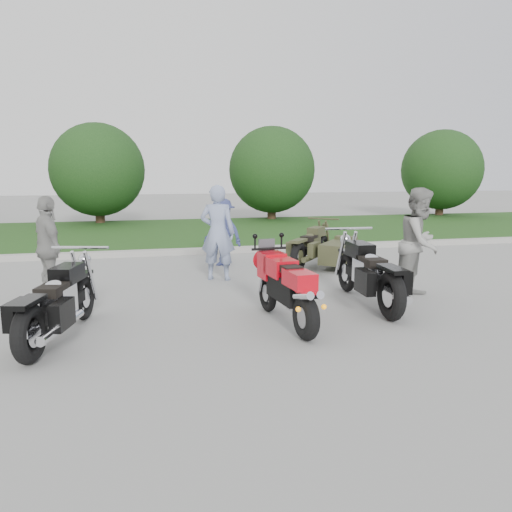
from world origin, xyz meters
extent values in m
plane|color=gray|center=(0.00, 0.00, 0.00)|extent=(80.00, 80.00, 0.00)
cube|color=#A9A79F|center=(0.00, 6.00, 0.07)|extent=(60.00, 0.30, 0.15)
cube|color=#29531C|center=(0.00, 10.15, 0.07)|extent=(60.00, 8.00, 0.14)
cylinder|color=#3F2B1C|center=(-3.00, 13.50, 0.60)|extent=(0.36, 0.36, 1.20)
sphere|color=#153413|center=(-3.00, 13.50, 2.20)|extent=(3.60, 3.60, 3.60)
cylinder|color=#3F2B1C|center=(4.00, 13.50, 0.60)|extent=(0.36, 0.36, 1.20)
sphere|color=#153413|center=(4.00, 13.50, 2.20)|extent=(3.60, 3.60, 3.60)
cylinder|color=#3F2B1C|center=(12.00, 13.50, 0.60)|extent=(0.36, 0.36, 1.20)
sphere|color=#153413|center=(12.00, 13.50, 2.20)|extent=(3.60, 3.60, 3.60)
torus|color=black|center=(0.62, -1.09, 0.31)|extent=(0.25, 0.63, 0.61)
torus|color=black|center=(0.47, 0.34, 0.30)|extent=(0.18, 0.60, 0.59)
cube|color=black|center=(0.55, -0.42, 0.54)|extent=(0.37, 0.91, 0.35)
cube|color=red|center=(0.53, -0.20, 0.81)|extent=(0.39, 0.57, 0.26)
cube|color=red|center=(0.60, -0.87, 0.77)|extent=(0.35, 0.57, 0.22)
cube|color=black|center=(0.56, -0.55, 0.85)|extent=(0.29, 0.37, 0.10)
cube|color=red|center=(0.49, 0.16, 0.77)|extent=(0.38, 0.43, 0.39)
cylinder|color=silver|center=(0.56, -1.15, 0.61)|extent=(0.16, 0.47, 0.21)
cylinder|color=silver|center=(0.70, -1.13, 0.61)|extent=(0.16, 0.47, 0.21)
torus|color=black|center=(-2.71, -1.13, 0.35)|extent=(0.34, 0.73, 0.70)
torus|color=black|center=(-2.29, 0.53, 0.33)|extent=(0.28, 0.67, 0.66)
cube|color=black|center=(-2.50, -0.30, 0.43)|extent=(0.53, 1.26, 0.14)
cube|color=silver|center=(-2.50, -0.30, 0.52)|extent=(0.42, 0.53, 0.36)
cube|color=black|center=(-2.42, 0.00, 0.81)|extent=(0.42, 0.62, 0.23)
cube|color=black|center=(-2.54, -0.45, 0.70)|extent=(0.41, 0.57, 0.12)
cube|color=black|center=(-2.71, -1.13, 0.72)|extent=(0.36, 0.61, 0.06)
cylinder|color=silver|center=(-2.41, -0.70, 0.29)|extent=(0.38, 1.13, 0.10)
torus|color=black|center=(2.12, -0.55, 0.38)|extent=(0.22, 0.76, 0.75)
torus|color=black|center=(2.20, 1.27, 0.35)|extent=(0.16, 0.71, 0.71)
cube|color=black|center=(2.16, 0.36, 0.46)|extent=(0.30, 1.34, 0.15)
cube|color=silver|center=(2.16, 0.36, 0.55)|extent=(0.35, 0.51, 0.39)
cube|color=black|center=(2.17, 0.69, 0.86)|extent=(0.34, 0.62, 0.24)
cube|color=black|center=(2.15, 0.20, 0.75)|extent=(0.33, 0.57, 0.13)
cube|color=black|center=(2.12, -0.55, 0.77)|extent=(0.27, 0.62, 0.07)
cylinder|color=silver|center=(2.34, -0.03, 0.31)|extent=(0.17, 1.22, 0.11)
torus|color=black|center=(1.88, 3.16, 0.33)|extent=(0.55, 0.62, 0.66)
torus|color=black|center=(2.91, 4.40, 0.31)|extent=(0.49, 0.56, 0.63)
cube|color=black|center=(2.40, 3.78, 0.41)|extent=(0.92, 1.04, 0.14)
cube|color=#3C3E24|center=(2.40, 3.78, 0.49)|extent=(0.51, 0.53, 0.34)
cube|color=#3C3E24|center=(2.58, 4.01, 0.76)|extent=(0.55, 0.59, 0.22)
cube|color=black|center=(2.30, 3.67, 0.66)|extent=(0.52, 0.55, 0.12)
cube|color=#3C3E24|center=(1.88, 3.16, 0.68)|extent=(0.51, 0.55, 0.06)
cylinder|color=#3C3E24|center=(2.31, 3.41, 0.27)|extent=(0.76, 0.89, 0.10)
cube|color=#3C3E24|center=(2.86, 3.27, 0.39)|extent=(1.23, 1.32, 0.44)
torus|color=black|center=(3.05, 3.11, 0.27)|extent=(0.44, 0.50, 0.55)
imported|color=#8997BB|center=(0.06, 2.79, 0.96)|extent=(0.81, 0.66, 1.91)
imported|color=gray|center=(3.26, 0.64, 0.95)|extent=(1.17, 1.14, 1.90)
imported|color=navy|center=(0.40, 4.25, 0.78)|extent=(1.12, 1.11, 1.55)
imported|color=gray|center=(-2.98, 2.02, 0.88)|extent=(0.84, 1.12, 1.77)
camera|label=1|loc=(-1.41, -7.02, 2.19)|focal=35.00mm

